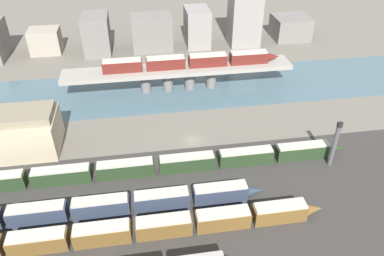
{
  "coord_description": "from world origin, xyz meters",
  "views": [
    {
      "loc": [
        -11.52,
        -72.24,
        54.05
      ],
      "look_at": [
        0.0,
        1.14,
        2.81
      ],
      "focal_mm": 35.0,
      "sensor_mm": 36.0,
      "label": 1
    }
  ],
  "objects_px": {
    "train_yard_mid": "(140,229)",
    "train_yard_far": "(107,206)",
    "train_on_bridge": "(192,61)",
    "signal_tower": "(334,145)",
    "train_yard_outer": "(163,165)"
  },
  "relations": [
    {
      "from": "train_yard_mid",
      "to": "train_yard_far",
      "type": "bearing_deg",
      "value": 133.76
    },
    {
      "from": "train_on_bridge",
      "to": "train_yard_far",
      "type": "distance_m",
      "value": 53.19
    },
    {
      "from": "train_yard_far",
      "to": "signal_tower",
      "type": "distance_m",
      "value": 49.06
    },
    {
      "from": "train_yard_outer",
      "to": "train_yard_mid",
      "type": "bearing_deg",
      "value": -108.34
    },
    {
      "from": "signal_tower",
      "to": "train_yard_outer",
      "type": "bearing_deg",
      "value": 174.88
    },
    {
      "from": "train_on_bridge",
      "to": "signal_tower",
      "type": "bearing_deg",
      "value": -58.2
    },
    {
      "from": "train_yard_outer",
      "to": "train_yard_far",
      "type": "bearing_deg",
      "value": -137.53
    },
    {
      "from": "train_on_bridge",
      "to": "train_yard_far",
      "type": "xyz_separation_m",
      "value": [
        -23.65,
        -47.16,
        -6.76
      ]
    },
    {
      "from": "train_on_bridge",
      "to": "train_yard_outer",
      "type": "bearing_deg",
      "value": -108.32
    },
    {
      "from": "train_yard_mid",
      "to": "signal_tower",
      "type": "distance_m",
      "value": 44.67
    },
    {
      "from": "train_yard_mid",
      "to": "signal_tower",
      "type": "relative_size",
      "value": 6.0
    },
    {
      "from": "train_yard_far",
      "to": "signal_tower",
      "type": "height_order",
      "value": "signal_tower"
    },
    {
      "from": "train_yard_outer",
      "to": "signal_tower",
      "type": "xyz_separation_m",
      "value": [
        36.87,
        -3.3,
        3.66
      ]
    },
    {
      "from": "train_on_bridge",
      "to": "train_yard_far",
      "type": "bearing_deg",
      "value": -116.63
    },
    {
      "from": "train_yard_far",
      "to": "signal_tower",
      "type": "relative_size",
      "value": 5.36
    }
  ]
}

